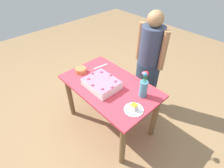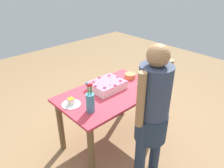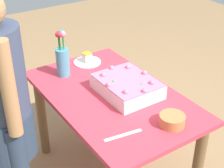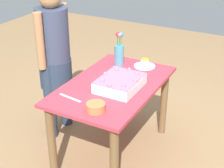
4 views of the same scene
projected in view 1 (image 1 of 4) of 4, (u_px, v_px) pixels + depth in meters
ground_plane at (110, 122)px, 2.60m from camera, size 8.00×8.00×0.00m
dining_table at (110, 93)px, 2.23m from camera, size 1.21×0.74×0.73m
sheet_cake at (102, 83)px, 2.08m from camera, size 0.40×0.32×0.12m
serving_plate_with_slice at (134, 109)px, 1.81m from camera, size 0.21×0.21×0.08m
cake_knife at (101, 66)px, 2.45m from camera, size 0.05×0.22×0.00m
flower_vase at (144, 87)px, 1.91m from camera, size 0.09×0.09×0.33m
fruit_bowl at (81, 70)px, 2.32m from camera, size 0.15×0.15×0.06m
person_standing at (149, 59)px, 2.37m from camera, size 0.45×0.31×1.49m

